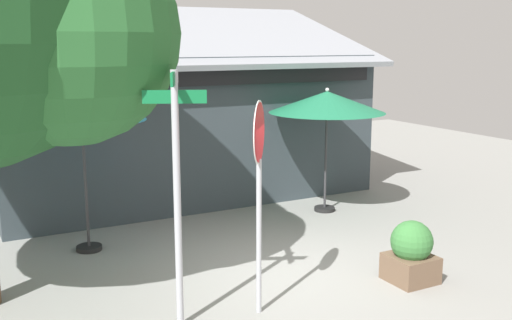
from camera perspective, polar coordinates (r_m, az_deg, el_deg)
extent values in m
cube|color=gray|center=(9.52, 2.72, -11.12)|extent=(28.00, 28.00, 0.10)
cube|color=#333D42|center=(14.32, -7.44, 3.35)|extent=(8.37, 4.02, 3.26)
cube|color=#999EA8|center=(14.05, -7.44, 11.83)|extent=(8.87, 4.55, 1.48)
cube|color=black|center=(12.30, -4.15, 8.13)|extent=(7.77, 0.16, 0.44)
cylinder|color=#A8AAB2|center=(7.43, -7.50, -4.07)|extent=(0.09, 0.09, 3.25)
cube|color=#116B38|center=(7.18, -7.82, 7.74)|extent=(0.35, 0.71, 0.16)
cube|color=#116B38|center=(7.19, -7.77, 5.99)|extent=(0.71, 0.35, 0.16)
cube|color=white|center=(7.59, -7.58, 7.93)|extent=(0.06, 0.07, 0.16)
cylinder|color=#A8AAB2|center=(7.90, 0.27, -7.40)|extent=(0.07, 0.07, 2.09)
cylinder|color=white|center=(7.57, 0.28, 2.64)|extent=(0.51, 0.66, 0.82)
cylinder|color=red|center=(7.57, 0.28, 2.64)|extent=(0.49, 0.63, 0.77)
cylinder|color=black|center=(10.91, -15.61, -8.07)|extent=(0.44, 0.44, 0.08)
cylinder|color=#333335|center=(10.60, -15.93, -2.33)|extent=(0.05, 0.05, 2.33)
cone|color=#2D99BC|center=(10.38, -16.33, 4.99)|extent=(2.14, 2.14, 0.49)
sphere|color=silver|center=(10.36, -16.41, 6.51)|extent=(0.08, 0.08, 0.08)
cylinder|color=black|center=(12.96, 6.54, -4.65)|extent=(0.44, 0.44, 0.08)
cylinder|color=#333335|center=(12.72, 6.65, -0.12)|extent=(0.05, 0.05, 2.17)
cone|color=#1E724C|center=(12.54, 6.78, 5.52)|extent=(2.43, 2.43, 0.44)
sphere|color=silver|center=(12.51, 6.81, 6.67)|extent=(0.08, 0.08, 0.08)
sphere|color=#28602D|center=(8.19, -17.52, 11.45)|extent=(2.91, 2.91, 2.91)
cube|color=brown|center=(9.47, 14.49, -9.95)|extent=(0.66, 0.66, 0.41)
sphere|color=#387538|center=(9.33, 14.62, -7.52)|extent=(0.63, 0.63, 0.63)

